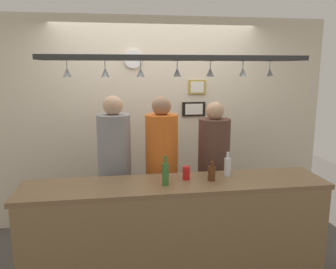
% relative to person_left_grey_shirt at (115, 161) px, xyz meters
% --- Properties ---
extents(ground_plane, '(8.00, 8.00, 0.00)m').
position_rel_person_left_grey_shirt_xyz_m(ground_plane, '(0.53, -0.28, -1.03)').
color(ground_plane, '#4C4742').
extents(back_wall, '(4.40, 0.06, 2.60)m').
position_rel_person_left_grey_shirt_xyz_m(back_wall, '(0.53, 0.82, 0.27)').
color(back_wall, beige).
rests_on(back_wall, ground_plane).
extents(bar_counter, '(2.70, 0.55, 0.99)m').
position_rel_person_left_grey_shirt_xyz_m(bar_counter, '(0.53, -0.78, -0.36)').
color(bar_counter, brown).
rests_on(bar_counter, ground_plane).
extents(overhead_glass_rack, '(2.20, 0.36, 0.04)m').
position_rel_person_left_grey_shirt_xyz_m(overhead_glass_rack, '(0.53, -0.58, 1.03)').
color(overhead_glass_rack, black).
extents(hanging_wineglass_far_left, '(0.07, 0.07, 0.13)m').
position_rel_person_left_grey_shirt_xyz_m(hanging_wineglass_far_left, '(-0.34, -0.64, 0.92)').
color(hanging_wineglass_far_left, silver).
rests_on(hanging_wineglass_far_left, overhead_glass_rack).
extents(hanging_wineglass_left, '(0.07, 0.07, 0.13)m').
position_rel_person_left_grey_shirt_xyz_m(hanging_wineglass_left, '(-0.05, -0.64, 0.92)').
color(hanging_wineglass_left, silver).
rests_on(hanging_wineglass_left, overhead_glass_rack).
extents(hanging_wineglass_center_left, '(0.07, 0.07, 0.13)m').
position_rel_person_left_grey_shirt_xyz_m(hanging_wineglass_center_left, '(0.23, -0.64, 0.92)').
color(hanging_wineglass_center_left, silver).
rests_on(hanging_wineglass_center_left, overhead_glass_rack).
extents(hanging_wineglass_center, '(0.07, 0.07, 0.13)m').
position_rel_person_left_grey_shirt_xyz_m(hanging_wineglass_center, '(0.55, -0.57, 0.92)').
color(hanging_wineglass_center, silver).
rests_on(hanging_wineglass_center, overhead_glass_rack).
extents(hanging_wineglass_center_right, '(0.07, 0.07, 0.13)m').
position_rel_person_left_grey_shirt_xyz_m(hanging_wineglass_center_right, '(0.84, -0.57, 0.92)').
color(hanging_wineglass_center_right, silver).
rests_on(hanging_wineglass_center_right, overhead_glass_rack).
extents(hanging_wineglass_right, '(0.07, 0.07, 0.13)m').
position_rel_person_left_grey_shirt_xyz_m(hanging_wineglass_right, '(1.11, -0.63, 0.92)').
color(hanging_wineglass_right, silver).
rests_on(hanging_wineglass_right, overhead_glass_rack).
extents(hanging_wineglass_far_right, '(0.07, 0.07, 0.13)m').
position_rel_person_left_grey_shirt_xyz_m(hanging_wineglass_far_right, '(1.41, -0.51, 0.92)').
color(hanging_wineglass_far_right, silver).
rests_on(hanging_wineglass_far_right, overhead_glass_rack).
extents(person_left_grey_shirt, '(0.34, 0.34, 1.71)m').
position_rel_person_left_grey_shirt_xyz_m(person_left_grey_shirt, '(0.00, 0.00, 0.00)').
color(person_left_grey_shirt, '#2D334C').
rests_on(person_left_grey_shirt, ground_plane).
extents(person_middle_orange_shirt, '(0.34, 0.34, 1.69)m').
position_rel_person_left_grey_shirt_xyz_m(person_middle_orange_shirt, '(0.49, 0.00, -0.01)').
color(person_middle_orange_shirt, '#2D334C').
rests_on(person_middle_orange_shirt, ground_plane).
extents(person_right_brown_shirt, '(0.34, 0.34, 1.63)m').
position_rel_person_left_grey_shirt_xyz_m(person_right_brown_shirt, '(1.06, 0.00, -0.05)').
color(person_right_brown_shirt, '#2D334C').
rests_on(person_right_brown_shirt, ground_plane).
extents(bottle_beer_green_import, '(0.06, 0.06, 0.26)m').
position_rel_person_left_grey_shirt_xyz_m(bottle_beer_green_import, '(0.43, -0.68, 0.06)').
color(bottle_beer_green_import, '#336B2D').
rests_on(bottle_beer_green_import, bar_counter).
extents(bottle_beer_brown_stubby, '(0.07, 0.07, 0.18)m').
position_rel_person_left_grey_shirt_xyz_m(bottle_beer_brown_stubby, '(0.86, -0.63, 0.03)').
color(bottle_beer_brown_stubby, '#512D14').
rests_on(bottle_beer_brown_stubby, bar_counter).
extents(bottle_soda_clear, '(0.06, 0.06, 0.23)m').
position_rel_person_left_grey_shirt_xyz_m(bottle_soda_clear, '(1.04, -0.52, 0.05)').
color(bottle_soda_clear, silver).
rests_on(bottle_soda_clear, bar_counter).
extents(drink_can, '(0.07, 0.07, 0.12)m').
position_rel_person_left_grey_shirt_xyz_m(drink_can, '(0.64, -0.56, 0.02)').
color(drink_can, red).
rests_on(drink_can, bar_counter).
extents(picture_frame_upper_small, '(0.22, 0.02, 0.18)m').
position_rel_person_left_grey_shirt_xyz_m(picture_frame_upper_small, '(1.05, 0.78, 0.71)').
color(picture_frame_upper_small, '#B29338').
rests_on(picture_frame_upper_small, back_wall).
extents(picture_frame_lower_pair, '(0.30, 0.02, 0.18)m').
position_rel_person_left_grey_shirt_xyz_m(picture_frame_lower_pair, '(1.02, 0.78, 0.43)').
color(picture_frame_lower_pair, black).
rests_on(picture_frame_lower_pair, back_wall).
extents(wall_clock, '(0.22, 0.03, 0.22)m').
position_rel_person_left_grey_shirt_xyz_m(wall_clock, '(0.25, 0.77, 1.05)').
color(wall_clock, white).
rests_on(wall_clock, back_wall).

